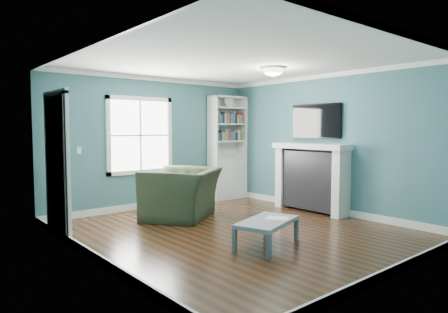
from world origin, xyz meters
TOP-DOWN VIEW (x-y plane):
  - floor at (0.00, 0.00)m, footprint 5.00×5.00m
  - room_walls at (0.00, 0.00)m, footprint 5.00×5.00m
  - trim at (0.00, 0.00)m, footprint 4.50×5.00m
  - window at (-0.30, 2.49)m, footprint 1.40×0.06m
  - bookshelf at (1.77, 2.30)m, footprint 0.90×0.35m
  - fireplace at (2.08, 0.20)m, footprint 0.44×1.58m
  - tv at (2.20, 0.20)m, footprint 0.06×1.10m
  - door at (-2.22, 1.40)m, footprint 0.12×0.98m
  - ceiling_fixture at (0.90, 0.10)m, footprint 0.38×0.38m
  - light_switch at (-1.50, 2.48)m, footprint 0.08×0.01m
  - recliner at (-0.10, 1.35)m, footprint 1.59×1.49m
  - coffee_table at (-0.20, -0.84)m, footprint 1.10×0.82m
  - paper_sheet at (-0.02, -0.86)m, footprint 0.34×0.36m

SIDE VIEW (x-z plane):
  - floor at x=0.00m, z-range 0.00..0.00m
  - coffee_table at x=-0.20m, z-range 0.13..0.49m
  - paper_sheet at x=-0.02m, z-range 0.36..0.36m
  - recliner at x=-0.10m, z-range 0.00..1.17m
  - fireplace at x=2.08m, z-range -0.01..1.29m
  - bookshelf at x=1.77m, z-range -0.23..2.08m
  - door at x=-2.22m, z-range -0.01..2.16m
  - light_switch at x=-1.50m, z-range 1.14..1.26m
  - trim at x=0.00m, z-range -0.06..2.54m
  - window at x=-0.30m, z-range 0.70..2.20m
  - room_walls at x=0.00m, z-range -0.92..4.08m
  - tv at x=2.20m, z-range 1.40..2.05m
  - ceiling_fixture at x=0.90m, z-range 2.47..2.63m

